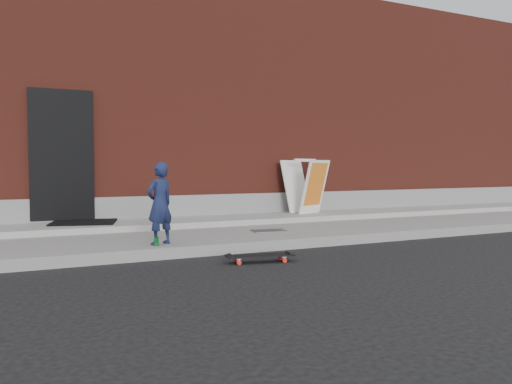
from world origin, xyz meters
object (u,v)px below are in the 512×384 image
skateboard (260,256)px  pizza_sign (306,186)px  soda_can (156,242)px  child (160,203)px

skateboard → pizza_sign: 4.15m
soda_can → pizza_sign: bearing=31.9°
skateboard → pizza_sign: bearing=51.1°
skateboard → soda_can: soda_can is taller
child → pizza_sign: (3.57, 2.16, 0.10)m
skateboard → soda_can: size_ratio=7.25×
pizza_sign → soda_can: size_ratio=9.24×
pizza_sign → soda_can: pizza_sign is taller
soda_can → skateboard: bearing=-39.6°
child → soda_can: child is taller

